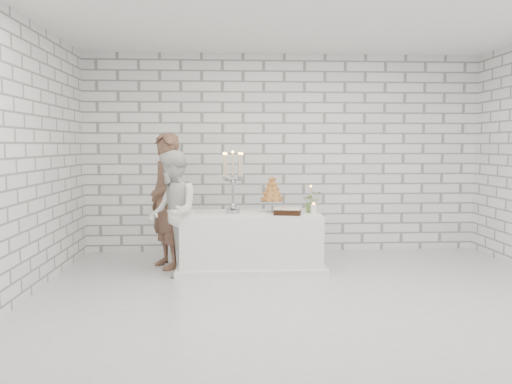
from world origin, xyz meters
The scene contains 14 objects.
ground centered at (0.00, 0.00, 0.00)m, with size 6.00×5.00×0.01m, color silver.
ceiling centered at (0.00, 0.00, 3.00)m, with size 6.00×5.00×0.01m, color white.
wall_back centered at (0.00, 2.50, 1.50)m, with size 6.00×0.01×3.00m, color white.
wall_front centered at (0.00, -2.50, 1.50)m, with size 6.00×0.01×3.00m, color white.
wall_left centered at (-3.00, 0.00, 1.50)m, with size 0.01×5.00×3.00m, color white.
cake_table centered at (-0.56, 1.32, 0.38)m, with size 1.80×0.80×0.75m, color white.
groom centered at (-1.67, 1.48, 0.90)m, with size 0.65×0.43×1.79m, color brown.
bride centered at (-1.55, 1.08, 0.79)m, with size 0.76×0.60×1.57m, color white.
candelabra centered at (-0.79, 1.29, 1.15)m, with size 0.33×0.33×0.81m, color #A1A1AB, non-canonical shape.
croquembouche centered at (-0.27, 1.38, 0.99)m, with size 0.31×0.31×0.48m, color #965B2B, non-canonical shape.
chocolate_cake centered at (-0.10, 1.11, 0.79)m, with size 0.33×0.24×0.08m, color black.
pillar_candle centered at (0.25, 1.20, 0.81)m, with size 0.08×0.08×0.12m, color white.
extra_taper centered at (0.26, 1.52, 0.91)m, with size 0.06×0.06×0.32m, color beige.
flowers centered at (0.25, 1.32, 0.89)m, with size 0.26×0.22×0.29m, color #467E39.
Camera 1 is at (-0.86, -5.36, 1.64)m, focal length 36.21 mm.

